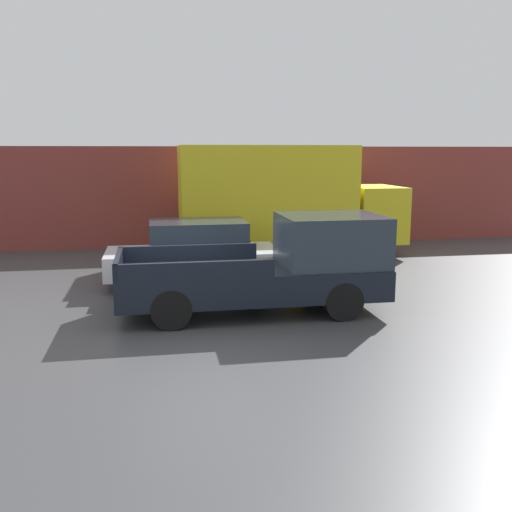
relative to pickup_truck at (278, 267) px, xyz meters
The scene contains 5 objects.
ground_plane 2.15m from the pickup_truck, 167.77° to the right, with size 60.00×60.00×0.00m, color #3D3D3F.
building_wall 9.04m from the pickup_truck, 102.03° to the left, with size 28.00×0.15×3.53m.
pickup_truck is the anchor object (origin of this frame).
car 3.25m from the pickup_truck, 118.36° to the left, with size 4.37×1.97×1.63m.
delivery_truck 6.50m from the pickup_truck, 76.64° to the left, with size 7.11×2.52×3.54m.
Camera 1 is at (-0.68, -11.12, 3.36)m, focal length 40.00 mm.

